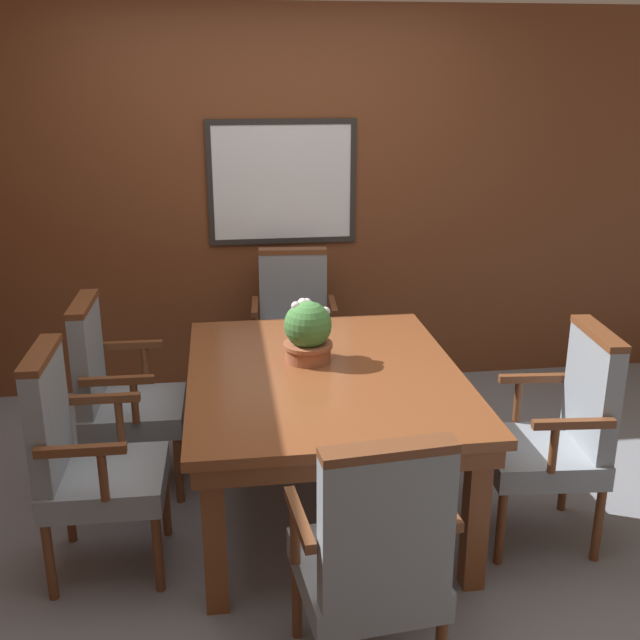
{
  "coord_description": "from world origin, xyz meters",
  "views": [
    {
      "loc": [
        -0.35,
        -3.11,
        2.06
      ],
      "look_at": [
        0.11,
        0.25,
        0.92
      ],
      "focal_mm": 42.0,
      "sensor_mm": 36.0,
      "label": 1
    }
  ],
  "objects_px": {
    "chair_right_near": "(560,430)",
    "chair_head_far": "(294,327)",
    "chair_head_near": "(373,556)",
    "chair_left_far": "(117,390)",
    "potted_plant": "(308,332)",
    "dining_table": "(324,389)",
    "chair_left_near": "(84,456)"
  },
  "relations": [
    {
      "from": "chair_head_near",
      "to": "chair_left_near",
      "type": "bearing_deg",
      "value": -43.54
    },
    {
      "from": "chair_left_near",
      "to": "potted_plant",
      "type": "distance_m",
      "value": 1.16
    },
    {
      "from": "chair_right_near",
      "to": "potted_plant",
      "type": "distance_m",
      "value": 1.23
    },
    {
      "from": "dining_table",
      "to": "chair_head_near",
      "type": "height_order",
      "value": "chair_head_near"
    },
    {
      "from": "chair_head_near",
      "to": "potted_plant",
      "type": "xyz_separation_m",
      "value": [
        -0.06,
        1.3,
        0.33
      ]
    },
    {
      "from": "chair_head_far",
      "to": "potted_plant",
      "type": "distance_m",
      "value": 1.09
    },
    {
      "from": "chair_head_near",
      "to": "dining_table",
      "type": "bearing_deg",
      "value": -95.67
    },
    {
      "from": "chair_head_near",
      "to": "chair_left_near",
      "type": "distance_m",
      "value": 1.34
    },
    {
      "from": "chair_left_far",
      "to": "potted_plant",
      "type": "bearing_deg",
      "value": -100.42
    },
    {
      "from": "dining_table",
      "to": "chair_left_far",
      "type": "distance_m",
      "value": 1.06
    },
    {
      "from": "chair_right_near",
      "to": "dining_table",
      "type": "bearing_deg",
      "value": -106.33
    },
    {
      "from": "dining_table",
      "to": "chair_left_near",
      "type": "distance_m",
      "value": 1.11
    },
    {
      "from": "chair_right_near",
      "to": "chair_head_far",
      "type": "relative_size",
      "value": 1.0
    },
    {
      "from": "dining_table",
      "to": "chair_head_far",
      "type": "relative_size",
      "value": 1.56
    },
    {
      "from": "chair_head_far",
      "to": "chair_left_far",
      "type": "xyz_separation_m",
      "value": [
        -0.98,
        -0.85,
        0.0
      ]
    },
    {
      "from": "chair_head_near",
      "to": "chair_left_near",
      "type": "relative_size",
      "value": 1.0
    },
    {
      "from": "potted_plant",
      "to": "chair_head_near",
      "type": "bearing_deg",
      "value": -87.42
    },
    {
      "from": "chair_right_near",
      "to": "chair_head_near",
      "type": "relative_size",
      "value": 1.0
    },
    {
      "from": "chair_head_far",
      "to": "potted_plant",
      "type": "bearing_deg",
      "value": -87.81
    },
    {
      "from": "chair_head_near",
      "to": "chair_right_near",
      "type": "bearing_deg",
      "value": -147.9
    },
    {
      "from": "dining_table",
      "to": "chair_right_near",
      "type": "height_order",
      "value": "chair_right_near"
    },
    {
      "from": "chair_right_near",
      "to": "potted_plant",
      "type": "height_order",
      "value": "potted_plant"
    },
    {
      "from": "chair_right_near",
      "to": "chair_left_far",
      "type": "height_order",
      "value": "same"
    },
    {
      "from": "chair_left_far",
      "to": "potted_plant",
      "type": "relative_size",
      "value": 3.38
    },
    {
      "from": "chair_right_near",
      "to": "potted_plant",
      "type": "relative_size",
      "value": 3.38
    },
    {
      "from": "dining_table",
      "to": "chair_head_near",
      "type": "distance_m",
      "value": 1.16
    },
    {
      "from": "chair_head_near",
      "to": "chair_left_far",
      "type": "xyz_separation_m",
      "value": [
        -1.0,
        1.49,
        0.0
      ]
    },
    {
      "from": "dining_table",
      "to": "potted_plant",
      "type": "xyz_separation_m",
      "value": [
        -0.06,
        0.14,
        0.24
      ]
    },
    {
      "from": "potted_plant",
      "to": "chair_right_near",
      "type": "bearing_deg",
      "value": -26.23
    },
    {
      "from": "chair_left_far",
      "to": "potted_plant",
      "type": "height_order",
      "value": "potted_plant"
    },
    {
      "from": "potted_plant",
      "to": "dining_table",
      "type": "bearing_deg",
      "value": -67.7
    },
    {
      "from": "chair_head_far",
      "to": "chair_left_far",
      "type": "bearing_deg",
      "value": -134.99
    }
  ]
}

